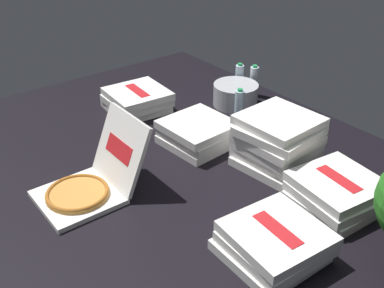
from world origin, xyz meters
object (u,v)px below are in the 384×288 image
water_bottle_0 (239,79)px  water_bottle_2 (239,106)px  pizza_stack_center_near (199,133)px  ice_bucket (236,95)px  pizza_stack_right_near (337,192)px  water_bottle_1 (254,81)px  pizza_stack_left_mid (137,100)px  open_pizza_box (91,181)px  pizza_stack_left_far (274,243)px  pizza_stack_left_near (278,141)px

water_bottle_0 → water_bottle_2: 0.45m
pizza_stack_center_near → ice_bucket: bearing=116.2°
pizza_stack_right_near → water_bottle_1: 1.31m
pizza_stack_left_mid → water_bottle_1: 0.85m
water_bottle_0 → water_bottle_1: bearing=33.1°
ice_bucket → water_bottle_0: bearing=130.2°
pizza_stack_right_near → water_bottle_2: size_ratio=1.87×
open_pizza_box → water_bottle_2: bearing=96.6°
pizza_stack_left_far → water_bottle_0: size_ratio=1.76×
pizza_stack_right_near → water_bottle_2: (-0.93, 0.22, 0.04)m
pizza_stack_left_mid → water_bottle_1: (0.31, 0.79, 0.04)m
pizza_stack_left_far → water_bottle_0: 1.67m
pizza_stack_left_far → pizza_stack_center_near: size_ratio=0.98×
pizza_stack_left_near → water_bottle_0: size_ratio=1.87×
pizza_stack_left_mid → ice_bucket: (0.35, 0.58, 0.00)m
water_bottle_0 → water_bottle_1: (0.09, 0.06, 0.00)m
water_bottle_1 → pizza_stack_center_near: bearing=-68.0°
water_bottle_1 → pizza_stack_left_mid: bearing=-111.4°
ice_bucket → water_bottle_2: 0.26m
pizza_stack_right_near → pizza_stack_left_far: size_ratio=1.06×
open_pizza_box → ice_bucket: (-0.33, 1.28, -0.00)m
water_bottle_1 → water_bottle_2: bearing=-56.8°
open_pizza_box → water_bottle_0: bearing=107.9°
pizza_stack_left_near → water_bottle_0: (-0.83, 0.49, -0.03)m
pizza_stack_left_mid → pizza_stack_left_far: size_ratio=1.03×
pizza_stack_left_mid → water_bottle_0: water_bottle_0 is taller
ice_bucket → pizza_stack_right_near: bearing=-18.6°
pizza_stack_left_far → water_bottle_1: bearing=138.5°
pizza_stack_left_near → ice_bucket: bearing=154.1°
water_bottle_2 → pizza_stack_left_mid: bearing=-142.2°
water_bottle_0 → pizza_stack_right_near: bearing=-22.8°
pizza_stack_left_near → pizza_stack_left_far: bearing=-47.7°
pizza_stack_right_near → water_bottle_1: size_ratio=1.87×
open_pizza_box → water_bottle_0: open_pizza_box is taller
pizza_stack_right_near → pizza_stack_left_far: 0.50m
pizza_stack_left_mid → water_bottle_2: water_bottle_2 is taller
pizza_stack_left_far → ice_bucket: ice_bucket is taller
pizza_stack_right_near → water_bottle_0: bearing=157.2°
pizza_stack_left_far → pizza_stack_center_near: 0.99m
pizza_stack_center_near → pizza_stack_right_near: bearing=10.2°
pizza_stack_left_near → pizza_stack_left_mid: bearing=-167.0°
water_bottle_1 → pizza_stack_left_near: bearing=-36.6°
pizza_stack_right_near → ice_bucket: ice_bucket is taller
pizza_stack_left_mid → pizza_stack_right_near: bearing=7.8°
pizza_stack_left_near → ice_bucket: pizza_stack_left_near is taller
pizza_stack_right_near → pizza_stack_left_mid: bearing=-172.2°
pizza_stack_center_near → water_bottle_2: size_ratio=1.79×
open_pizza_box → pizza_stack_left_mid: open_pizza_box is taller
ice_bucket → water_bottle_2: bearing=-37.7°
pizza_stack_right_near → ice_bucket: bearing=161.4°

